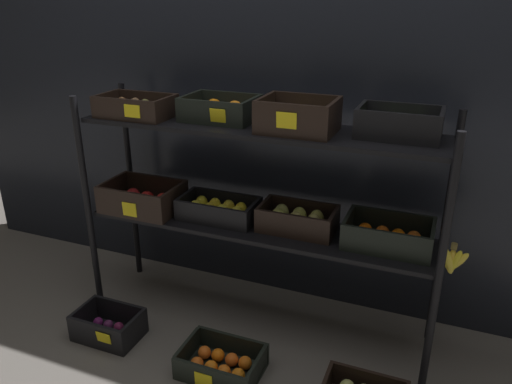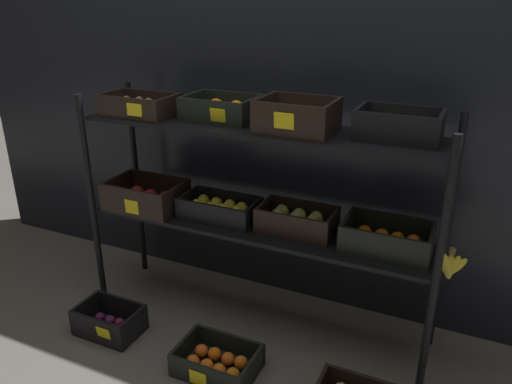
# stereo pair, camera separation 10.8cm
# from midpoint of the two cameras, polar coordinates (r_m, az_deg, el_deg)

# --- Properties ---
(ground_plane) EXTENTS (10.00, 10.00, 0.00)m
(ground_plane) POSITION_cam_midpoint_polar(r_m,az_deg,el_deg) (2.63, 1.21, -14.42)
(ground_plane) COLOR #605B56
(storefront_wall) EXTENTS (4.06, 0.12, 2.26)m
(storefront_wall) POSITION_cam_midpoint_polar(r_m,az_deg,el_deg) (2.51, 5.00, 12.02)
(storefront_wall) COLOR black
(storefront_wall) RESTS_ON ground_plane
(display_rack) EXTENTS (1.78, 0.39, 1.16)m
(display_rack) POSITION_cam_midpoint_polar(r_m,az_deg,el_deg) (2.26, 1.40, 1.54)
(display_rack) COLOR black
(display_rack) RESTS_ON ground_plane
(crate_ground_plum) EXTENTS (0.31, 0.22, 0.14)m
(crate_ground_plum) POSITION_cam_midpoint_polar(r_m,az_deg,el_deg) (2.61, -15.25, -14.28)
(crate_ground_plum) COLOR black
(crate_ground_plum) RESTS_ON ground_plane
(crate_ground_tangerine) EXTENTS (0.35, 0.25, 0.11)m
(crate_ground_tangerine) POSITION_cam_midpoint_polar(r_m,az_deg,el_deg) (2.32, -3.11, -18.93)
(crate_ground_tangerine) COLOR black
(crate_ground_tangerine) RESTS_ON ground_plane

